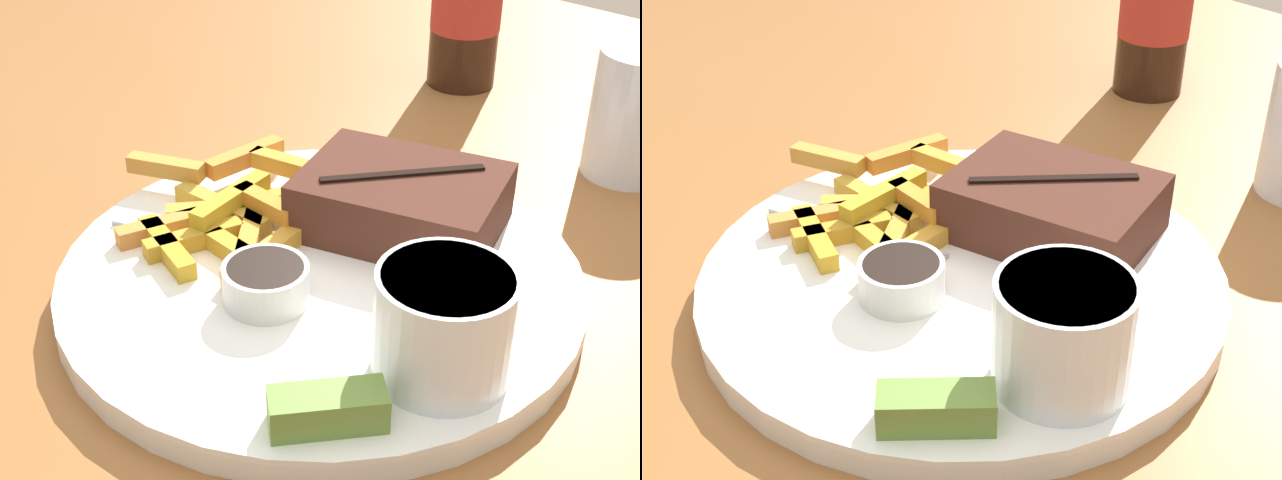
{
  "view_description": "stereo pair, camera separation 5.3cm",
  "coord_description": "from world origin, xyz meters",
  "views": [
    {
      "loc": [
        0.31,
        -0.33,
        1.06
      ],
      "look_at": [
        0.0,
        0.0,
        0.77
      ],
      "focal_mm": 50.0,
      "sensor_mm": 36.0,
      "label": 1
    },
    {
      "loc": [
        0.34,
        -0.29,
        1.06
      ],
      "look_at": [
        0.0,
        0.0,
        0.77
      ],
      "focal_mm": 50.0,
      "sensor_mm": 36.0,
      "label": 2
    }
  ],
  "objects": [
    {
      "name": "fork_utensil",
      "position": [
        -0.08,
        -0.03,
        0.75
      ],
      "size": [
        0.13,
        0.06,
        0.0
      ],
      "rotation": [
        0.0,
        0.0,
        6.64
      ],
      "color": "#B7B7BC",
      "rests_on": "dinner_plate"
    },
    {
      "name": "coleslaw_cup",
      "position": [
        0.11,
        -0.03,
        0.78
      ],
      "size": [
        0.07,
        0.07,
        0.06
      ],
      "color": "white",
      "rests_on": "dinner_plate"
    },
    {
      "name": "steak_portion",
      "position": [
        0.01,
        0.07,
        0.77
      ],
      "size": [
        0.15,
        0.13,
        0.04
      ],
      "color": "#472319",
      "rests_on": "dinner_plate"
    },
    {
      "name": "fries_pile",
      "position": [
        -0.08,
        -0.0,
        0.76
      ],
      "size": [
        0.17,
        0.15,
        0.02
      ],
      "color": "orange",
      "rests_on": "dinner_plate"
    },
    {
      "name": "pickle_spear",
      "position": [
        0.09,
        -0.1,
        0.76
      ],
      "size": [
        0.05,
        0.06,
        0.02
      ],
      "color": "olive",
      "rests_on": "dinner_plate"
    },
    {
      "name": "dining_table",
      "position": [
        0.0,
        0.0,
        0.67
      ],
      "size": [
        1.42,
        1.25,
        0.73
      ],
      "color": "#935B2D",
      "rests_on": "ground_plane"
    },
    {
      "name": "drinking_glass",
      "position": [
        0.06,
        0.27,
        0.78
      ],
      "size": [
        0.06,
        0.06,
        0.1
      ],
      "color": "silver",
      "rests_on": "dining_table"
    },
    {
      "name": "dinner_plate",
      "position": [
        0.0,
        0.0,
        0.74
      ],
      "size": [
        0.32,
        0.32,
        0.02
      ],
      "color": "white",
      "rests_on": "dining_table"
    },
    {
      "name": "dipping_sauce_cup",
      "position": [
        0.0,
        -0.05,
        0.76
      ],
      "size": [
        0.05,
        0.05,
        0.02
      ],
      "color": "silver",
      "rests_on": "dinner_plate"
    }
  ]
}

